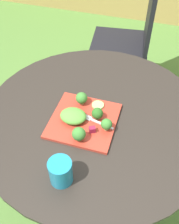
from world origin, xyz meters
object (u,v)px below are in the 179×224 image
at_px(drinking_glass, 61,172).
at_px(fork, 94,121).
at_px(salad_plate, 84,120).
at_px(patio_chair, 132,35).

xyz_separation_m(drinking_glass, fork, (0.04, 0.30, -0.03)).
bearing_deg(drinking_glass, salad_plate, 91.59).
relative_size(patio_chair, drinking_glass, 8.58).
height_order(patio_chair, drinking_glass, patio_chair).
xyz_separation_m(patio_chair, fork, (0.01, -1.09, 0.20)).
distance_m(salad_plate, fork, 0.05).
relative_size(patio_chair, fork, 5.85).
height_order(patio_chair, fork, patio_chair).
distance_m(salad_plate, drinking_glass, 0.29).
distance_m(patio_chair, fork, 1.11).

